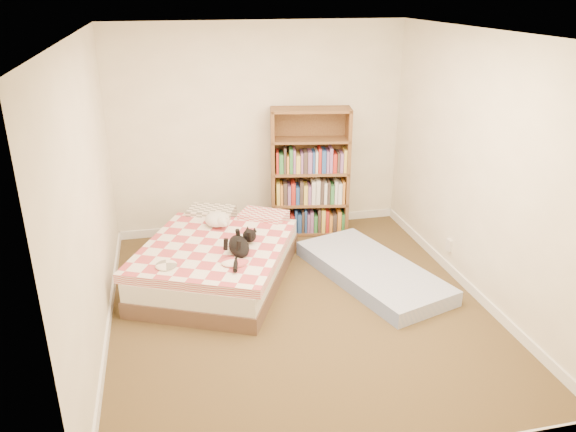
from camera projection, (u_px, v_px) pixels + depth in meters
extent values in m
cube|color=#42331C|center=(299.00, 308.00, 5.35)|extent=(3.50, 4.00, 0.01)
cube|color=white|center=(301.00, 33.00, 4.39)|extent=(3.50, 4.00, 0.01)
cube|color=beige|center=(260.00, 131.00, 6.67)|extent=(3.50, 0.01, 2.50)
cube|color=beige|center=(387.00, 301.00, 3.07)|extent=(3.50, 0.01, 2.50)
cube|color=beige|center=(89.00, 200.00, 4.51)|extent=(0.01, 4.00, 2.50)
cube|color=beige|center=(482.00, 171.00, 5.23)|extent=(0.01, 4.00, 2.50)
cube|color=white|center=(262.00, 223.00, 7.12)|extent=(3.50, 0.02, 0.10)
cube|color=white|center=(109.00, 326.00, 4.97)|extent=(0.02, 4.00, 0.10)
cube|color=white|center=(466.00, 284.00, 5.68)|extent=(0.02, 4.00, 0.10)
cube|color=white|center=(449.00, 245.00, 5.94)|extent=(0.03, 0.09, 0.13)
cube|color=brown|center=(219.00, 272.00, 5.85)|extent=(1.96, 2.24, 0.17)
cube|color=silver|center=(219.00, 256.00, 5.79)|extent=(1.92, 2.19, 0.19)
cube|color=#C74A51|center=(218.00, 244.00, 5.73)|extent=(1.88, 1.96, 0.09)
cube|color=gray|center=(184.00, 219.00, 6.29)|extent=(0.60, 0.51, 0.14)
cube|color=#C74A51|center=(238.00, 214.00, 6.41)|extent=(0.60, 0.51, 0.14)
cube|color=#592E1E|center=(274.00, 175.00, 6.62)|extent=(0.09, 0.31, 1.55)
cube|color=#592E1E|center=(345.00, 170.00, 6.80)|extent=(0.09, 0.31, 1.55)
cube|color=#592E1E|center=(307.00, 169.00, 6.84)|extent=(0.92, 0.18, 1.55)
cube|color=#592E1E|center=(309.00, 230.00, 7.00)|extent=(0.97, 0.46, 0.03)
cube|color=#592E1E|center=(310.00, 172.00, 6.71)|extent=(0.97, 0.46, 0.03)
cube|color=#592E1E|center=(311.00, 110.00, 6.43)|extent=(0.97, 0.46, 0.03)
cube|color=#768CC6|center=(372.00, 272.00, 5.86)|extent=(1.28, 1.91, 0.16)
ellipsoid|color=black|center=(239.00, 246.00, 5.41)|extent=(0.41, 0.47, 0.14)
sphere|color=black|center=(235.00, 235.00, 5.62)|extent=(0.19, 0.19, 0.14)
cone|color=black|center=(231.00, 229.00, 5.63)|extent=(0.06, 0.06, 0.05)
cone|color=black|center=(239.00, 228.00, 5.64)|extent=(0.06, 0.06, 0.05)
cylinder|color=black|center=(256.00, 262.00, 5.18)|extent=(0.18, 0.23, 0.05)
ellipsoid|color=silver|center=(217.00, 219.00, 6.04)|extent=(0.36, 0.38, 0.14)
sphere|color=silver|center=(226.00, 220.00, 5.96)|extent=(0.15, 0.15, 0.11)
sphere|color=silver|center=(230.00, 223.00, 5.94)|extent=(0.07, 0.07, 0.05)
sphere|color=silver|center=(206.00, 220.00, 6.07)|extent=(0.09, 0.09, 0.06)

